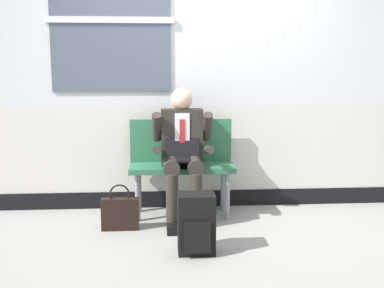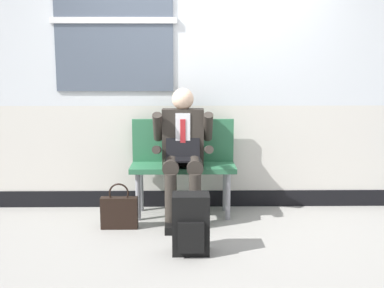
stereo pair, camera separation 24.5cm
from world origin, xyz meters
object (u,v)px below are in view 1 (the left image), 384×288
object	(u,v)px
person_seated	(182,150)
handbag	(120,213)
backpack	(196,224)
bench_with_person	(181,159)

from	to	relation	value
person_seated	handbag	world-z (taller)	person_seated
handbag	backpack	bearing A→B (deg)	-42.35
person_seated	backpack	size ratio (longest dim) A/B	2.63
bench_with_person	person_seated	bearing A→B (deg)	-90.00
person_seated	handbag	distance (m)	0.82
backpack	handbag	distance (m)	0.88
person_seated	handbag	xyz separation A→B (m)	(-0.58, -0.26, -0.52)
bench_with_person	handbag	size ratio (longest dim) A/B	2.41
person_seated	handbag	size ratio (longest dim) A/B	2.98
person_seated	backpack	bearing A→B (deg)	-85.63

